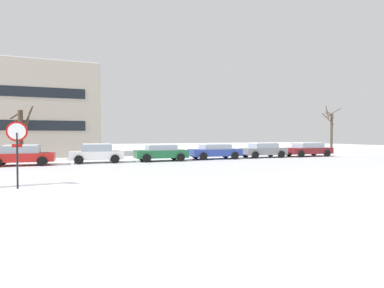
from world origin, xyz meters
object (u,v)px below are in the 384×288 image
(parked_car_white, at_px, (97,153))
(parked_car_maroon, at_px, (308,149))
(parked_car_green, at_px, (161,152))
(parked_car_blue, at_px, (215,151))
(stop_sign, at_px, (17,142))
(parked_car_gray, at_px, (263,150))
(parked_car_red, at_px, (22,155))

(parked_car_white, relative_size, parked_car_maroon, 0.84)
(parked_car_green, height_order, parked_car_blue, parked_car_green)
(stop_sign, relative_size, parked_car_green, 0.62)
(parked_car_gray, height_order, parked_car_maroon, parked_car_gray)
(parked_car_white, height_order, parked_car_maroon, parked_car_white)
(parked_car_green, bearing_deg, stop_sign, -129.93)
(stop_sign, relative_size, parked_car_maroon, 0.56)
(parked_car_green, distance_m, parked_car_maroon, 14.73)
(parked_car_blue, bearing_deg, stop_sign, -141.64)
(stop_sign, distance_m, parked_car_maroon, 25.92)
(parked_car_red, bearing_deg, parked_car_white, 3.34)
(parked_car_white, xyz_separation_m, parked_car_blue, (9.82, 0.07, -0.04))
(parked_car_red, xyz_separation_m, parked_car_maroon, (24.56, 0.07, -0.01))
(stop_sign, relative_size, parked_car_white, 0.66)
(parked_car_white, bearing_deg, parked_car_blue, 0.40)
(parked_car_white, relative_size, parked_car_blue, 0.87)
(parked_car_red, height_order, parked_car_maroon, parked_car_red)
(parked_car_maroon, bearing_deg, parked_car_blue, 178.32)
(parked_car_white, relative_size, parked_car_gray, 0.92)
(stop_sign, bearing_deg, parked_car_green, 50.07)
(parked_car_white, bearing_deg, parked_car_maroon, -0.64)
(parked_car_red, relative_size, parked_car_blue, 0.93)
(stop_sign, xyz_separation_m, parked_car_blue, (13.79, 10.91, -1.13))
(parked_car_blue, xyz_separation_m, parked_car_maroon, (9.82, -0.29, 0.02))
(parked_car_red, relative_size, parked_car_green, 1.00)
(parked_car_red, bearing_deg, parked_car_green, 0.27)
(parked_car_green, distance_m, parked_car_blue, 4.92)
(parked_car_gray, bearing_deg, stop_sign, -149.75)
(parked_car_maroon, bearing_deg, parked_car_white, 179.36)
(stop_sign, relative_size, parked_car_gray, 0.61)
(parked_car_gray, bearing_deg, parked_car_maroon, -3.26)
(stop_sign, height_order, parked_car_white, stop_sign)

